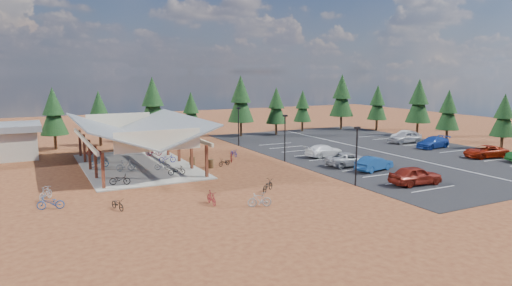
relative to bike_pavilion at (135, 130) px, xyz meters
name	(u,v)px	position (x,y,z in m)	size (l,w,h in m)	color
ground	(252,169)	(10.00, -7.00, -3.82)	(140.00, 140.00, 0.00)	#572517
asphalt_lot	(374,150)	(28.50, -4.00, -3.80)	(27.00, 44.00, 0.04)	black
concrete_pad	(137,166)	(0.00, 0.00, -3.77)	(10.60, 18.60, 0.10)	gray
bike_pavilion	(135,130)	(0.00, 0.00, 0.00)	(11.65, 19.40, 4.97)	#542818
lamp_post_0	(356,152)	(15.00, -17.00, -0.85)	(0.50, 0.25, 5.14)	black
lamp_post_1	(285,135)	(15.00, -5.00, -0.85)	(0.50, 0.25, 5.14)	black
lamp_post_2	(239,124)	(15.00, 7.00, -0.85)	(0.50, 0.25, 5.14)	black
trash_bin_0	(211,164)	(6.53, -4.45, -3.37)	(0.60, 0.60, 0.90)	#442E18
trash_bin_1	(192,161)	(5.30, -2.29, -3.37)	(0.60, 0.60, 0.90)	#442E18
pine_1	(53,112)	(-6.85, 14.96, 0.98)	(3.38, 3.38, 7.88)	#382314
pine_2	(99,112)	(-1.33, 15.34, 0.65)	(3.14, 3.14, 7.32)	#382314
pine_3	(153,102)	(5.77, 15.16, 1.74)	(3.91, 3.91, 9.11)	#382314
pine_4	(191,111)	(11.29, 15.20, 0.41)	(2.98, 2.98, 6.95)	#382314
pine_5	(241,99)	(19.16, 15.13, 1.83)	(3.97, 3.97, 9.25)	#382314
pine_6	(276,106)	(24.75, 14.10, 0.72)	(3.20, 3.20, 7.44)	#382314
pine_7	(303,106)	(30.71, 15.87, 0.33)	(2.93, 2.93, 6.82)	#382314
pine_8	(342,96)	(38.20, 15.28, 1.91)	(4.03, 4.03, 9.39)	#382314
pine_10	(504,115)	(43.41, -10.75, 0.51)	(3.05, 3.05, 7.11)	#382314
pine_11	(448,110)	(42.39, -3.16, 0.66)	(3.15, 3.15, 7.35)	#382314
pine_12	(419,101)	(43.29, 3.07, 1.53)	(3.76, 3.76, 8.76)	#382314
pine_13	(377,103)	(42.51, 11.24, 0.82)	(3.27, 3.27, 7.61)	#382314
bike_0	(120,179)	(-3.17, -7.80, -3.26)	(0.62, 1.77, 0.93)	black
bike_1	(125,166)	(-1.63, -2.42, -3.17)	(0.52, 1.83, 1.10)	gray
bike_2	(99,162)	(-3.66, 0.67, -3.22)	(0.66, 1.91, 1.00)	navy
bike_3	(94,151)	(-3.20, 7.80, -3.23)	(0.46, 1.63, 0.98)	maroon
bike_4	(177,170)	(2.35, -6.36, -3.30)	(0.57, 1.62, 0.85)	black
bike_5	(162,165)	(1.76, -3.53, -3.26)	(0.43, 1.54, 0.92)	#9D9FA5
bike_6	(167,158)	(3.26, -0.09, -3.26)	(0.61, 1.76, 0.93)	#1D1C9B
bike_7	(154,151)	(2.96, 4.46, -3.17)	(0.52, 1.84, 1.11)	maroon
bike_8	(118,204)	(-4.64, -14.82, -3.40)	(0.57, 1.63, 0.86)	black
bike_9	(46,193)	(-9.09, -9.79, -3.29)	(0.50, 1.79, 1.07)	gray
bike_10	(51,203)	(-8.89, -12.54, -3.33)	(0.65, 1.87, 0.98)	#15499C
bike_11	(211,198)	(1.81, -16.63, -3.31)	(0.49, 1.72, 1.03)	maroon
bike_12	(268,185)	(7.33, -15.21, -3.33)	(0.65, 1.87, 0.98)	black
bike_13	(259,200)	(4.71, -18.79, -3.29)	(0.50, 1.76, 1.06)	gray
bike_14	(234,153)	(11.29, 0.34, -3.40)	(0.57, 1.62, 0.85)	#1F1E9D
bike_15	(231,158)	(9.55, -2.84, -3.29)	(0.50, 1.76, 1.06)	maroon
bike_16	(224,162)	(8.17, -4.17, -3.41)	(0.55, 1.59, 0.83)	black
car_0	(415,175)	(19.79, -19.16, -2.97)	(1.93, 4.80, 1.64)	maroon
car_1	(374,164)	(20.44, -13.19, -3.07)	(1.52, 4.35, 1.43)	navy
car_2	(349,159)	(19.70, -10.22, -3.08)	(2.33, 5.05, 1.40)	#9C9EA3
car_3	(324,151)	(20.49, -4.65, -3.09)	(1.95, 4.79, 1.39)	white
car_6	(485,152)	(36.50, -13.59, -3.08)	(2.34, 5.07, 1.41)	maroon
car_7	(433,142)	(36.52, -6.06, -3.05)	(2.04, 5.03, 1.46)	navy
car_8	(405,137)	(36.41, -1.37, -2.97)	(1.93, 4.79, 1.63)	#9E9FA6
car_9	(405,136)	(38.05, 0.32, -3.08)	(1.49, 4.29, 1.41)	white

